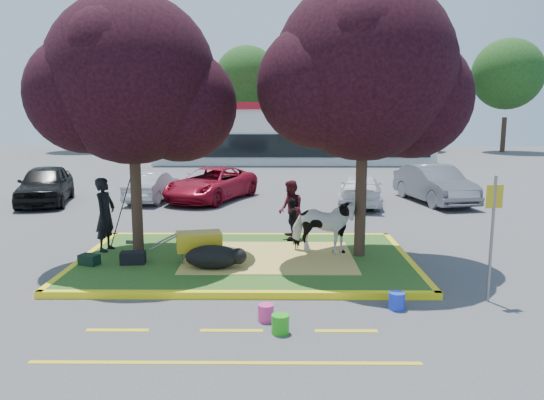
{
  "coord_description": "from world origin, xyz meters",
  "views": [
    {
      "loc": [
        0.78,
        -12.93,
        3.78
      ],
      "look_at": [
        0.67,
        0.5,
        1.53
      ],
      "focal_mm": 35.0,
      "sensor_mm": 36.0,
      "label": 1
    }
  ],
  "objects_px": {
    "wheelbarrow": "(200,242)",
    "bucket_blue": "(397,301)",
    "bucket_green": "(280,324)",
    "sign_post": "(493,225)",
    "handler": "(105,214)",
    "car_black": "(45,184)",
    "calf": "(212,257)",
    "bucket_pink": "(266,313)",
    "cow": "(323,226)",
    "car_silver": "(152,186)"
  },
  "relations": [
    {
      "from": "wheelbarrow",
      "to": "bucket_blue",
      "type": "bearing_deg",
      "value": -46.25
    },
    {
      "from": "bucket_green",
      "to": "sign_post",
      "type": "bearing_deg",
      "value": 20.82
    },
    {
      "from": "handler",
      "to": "sign_post",
      "type": "xyz_separation_m",
      "value": [
        8.74,
        -3.34,
        0.46
      ]
    },
    {
      "from": "car_black",
      "to": "wheelbarrow",
      "type": "bearing_deg",
      "value": -63.27
    },
    {
      "from": "calf",
      "to": "bucket_blue",
      "type": "bearing_deg",
      "value": -26.22
    },
    {
      "from": "bucket_blue",
      "to": "handler",
      "type": "bearing_deg",
      "value": 150.9
    },
    {
      "from": "bucket_blue",
      "to": "wheelbarrow",
      "type": "bearing_deg",
      "value": 146.93
    },
    {
      "from": "calf",
      "to": "wheelbarrow",
      "type": "height_order",
      "value": "wheelbarrow"
    },
    {
      "from": "wheelbarrow",
      "to": "sign_post",
      "type": "height_order",
      "value": "sign_post"
    },
    {
      "from": "sign_post",
      "to": "bucket_pink",
      "type": "bearing_deg",
      "value": -179.45
    },
    {
      "from": "bucket_pink",
      "to": "wheelbarrow",
      "type": "bearing_deg",
      "value": 116.67
    },
    {
      "from": "calf",
      "to": "wheelbarrow",
      "type": "relative_size",
      "value": 0.65
    },
    {
      "from": "bucket_blue",
      "to": "car_black",
      "type": "distance_m",
      "value": 16.78
    },
    {
      "from": "bucket_pink",
      "to": "car_black",
      "type": "distance_m",
      "value": 15.58
    },
    {
      "from": "handler",
      "to": "bucket_green",
      "type": "distance_m",
      "value": 6.78
    },
    {
      "from": "sign_post",
      "to": "car_black",
      "type": "distance_m",
      "value": 17.92
    },
    {
      "from": "cow",
      "to": "bucket_green",
      "type": "xyz_separation_m",
      "value": [
        -1.12,
        -4.63,
        -0.71
      ]
    },
    {
      "from": "bucket_blue",
      "to": "car_black",
      "type": "relative_size",
      "value": 0.07
    },
    {
      "from": "sign_post",
      "to": "car_silver",
      "type": "distance_m",
      "value": 15.35
    },
    {
      "from": "cow",
      "to": "bucket_green",
      "type": "bearing_deg",
      "value": -175.72
    },
    {
      "from": "handler",
      "to": "bucket_green",
      "type": "relative_size",
      "value": 5.84
    },
    {
      "from": "wheelbarrow",
      "to": "cow",
      "type": "bearing_deg",
      "value": 0.67
    },
    {
      "from": "cow",
      "to": "calf",
      "type": "bearing_deg",
      "value": 134.11
    },
    {
      "from": "cow",
      "to": "bucket_green",
      "type": "height_order",
      "value": "cow"
    },
    {
      "from": "cow",
      "to": "wheelbarrow",
      "type": "bearing_deg",
      "value": 121.67
    },
    {
      "from": "bucket_blue",
      "to": "car_silver",
      "type": "xyz_separation_m",
      "value": [
        -7.59,
        12.45,
        0.46
      ]
    },
    {
      "from": "sign_post",
      "to": "handler",
      "type": "bearing_deg",
      "value": 146.28
    },
    {
      "from": "bucket_pink",
      "to": "car_black",
      "type": "height_order",
      "value": "car_black"
    },
    {
      "from": "cow",
      "to": "wheelbarrow",
      "type": "height_order",
      "value": "cow"
    },
    {
      "from": "car_black",
      "to": "bucket_blue",
      "type": "bearing_deg",
      "value": -58.35
    },
    {
      "from": "sign_post",
      "to": "bucket_blue",
      "type": "relative_size",
      "value": 7.64
    },
    {
      "from": "handler",
      "to": "car_silver",
      "type": "distance_m",
      "value": 8.71
    },
    {
      "from": "wheelbarrow",
      "to": "car_silver",
      "type": "bearing_deg",
      "value": 96.1
    },
    {
      "from": "calf",
      "to": "bucket_green",
      "type": "bearing_deg",
      "value": -61.45
    },
    {
      "from": "bucket_green",
      "to": "bucket_blue",
      "type": "height_order",
      "value": "bucket_blue"
    },
    {
      "from": "sign_post",
      "to": "bucket_green",
      "type": "xyz_separation_m",
      "value": [
        -4.19,
        -1.59,
        -1.41
      ]
    },
    {
      "from": "handler",
      "to": "wheelbarrow",
      "type": "relative_size",
      "value": 1.0
    },
    {
      "from": "calf",
      "to": "handler",
      "type": "height_order",
      "value": "handler"
    },
    {
      "from": "bucket_green",
      "to": "calf",
      "type": "bearing_deg",
      "value": 115.24
    },
    {
      "from": "cow",
      "to": "bucket_blue",
      "type": "distance_m",
      "value": 3.73
    },
    {
      "from": "car_black",
      "to": "car_silver",
      "type": "height_order",
      "value": "car_black"
    },
    {
      "from": "calf",
      "to": "wheelbarrow",
      "type": "xyz_separation_m",
      "value": [
        -0.38,
        0.57,
        0.23
      ]
    },
    {
      "from": "sign_post",
      "to": "bucket_pink",
      "type": "height_order",
      "value": "sign_post"
    },
    {
      "from": "cow",
      "to": "car_black",
      "type": "relative_size",
      "value": 0.37
    },
    {
      "from": "calf",
      "to": "bucket_green",
      "type": "relative_size",
      "value": 3.84
    },
    {
      "from": "car_black",
      "to": "car_silver",
      "type": "xyz_separation_m",
      "value": [
        4.29,
        0.62,
        -0.17
      ]
    },
    {
      "from": "calf",
      "to": "bucket_pink",
      "type": "distance_m",
      "value": 3.07
    },
    {
      "from": "sign_post",
      "to": "bucket_pink",
      "type": "distance_m",
      "value": 4.79
    },
    {
      "from": "calf",
      "to": "handler",
      "type": "bearing_deg",
      "value": 154.77
    },
    {
      "from": "cow",
      "to": "calf",
      "type": "relative_size",
      "value": 1.35
    }
  ]
}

